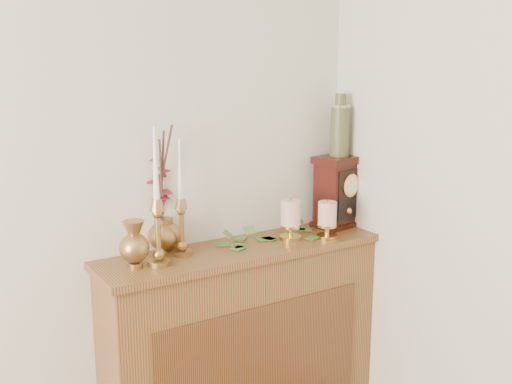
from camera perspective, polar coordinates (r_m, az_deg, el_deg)
console_shelf at (r=2.68m, az=-1.17°, el=-15.30°), size 1.24×0.34×0.93m
candlestick_left at (r=2.25m, az=-9.36°, el=-2.77°), size 0.09×0.09×0.52m
candlestick_center at (r=2.36m, az=-7.12°, el=-2.46°), size 0.08×0.08×0.47m
bud_vase at (r=2.26m, az=-11.52°, el=-4.94°), size 0.11×0.11×0.18m
ginger_jar at (r=2.43m, az=-9.15°, el=-0.16°), size 0.21×0.23×0.52m
pillar_candle_left at (r=2.56m, az=3.32°, el=-2.47°), size 0.10×0.10×0.19m
pillar_candle_right at (r=2.60m, az=6.79°, el=-2.47°), size 0.09×0.09×0.17m
ivy_garland at (r=2.56m, az=1.66°, el=-4.33°), size 0.56×0.23×0.09m
mantel_clock at (r=2.79m, az=7.86°, el=0.01°), size 0.24×0.19×0.33m
ceramic_vase at (r=2.74m, az=7.99°, el=6.03°), size 0.09×0.09×0.28m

